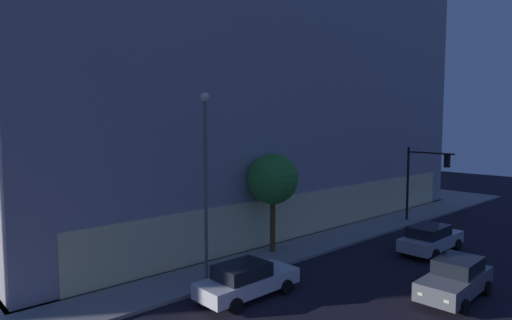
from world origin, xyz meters
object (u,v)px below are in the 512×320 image
(car_white, at_px, (246,280))
(car_grey, at_px, (456,279))
(street_lamp_sidewalk, at_px, (205,165))
(car_silver, at_px, (431,238))
(traffic_light_far_corner, at_px, (422,173))
(modern_building, at_px, (189,90))
(sidewalk_tree, at_px, (273,179))

(car_white, xyz_separation_m, car_grey, (6.61, -6.08, 0.07))
(street_lamp_sidewalk, distance_m, car_silver, 14.09)
(car_grey, height_order, car_silver, car_grey)
(car_grey, bearing_deg, street_lamp_sidewalk, 127.42)
(traffic_light_far_corner, xyz_separation_m, car_silver, (-6.43, -3.82, -3.04))
(car_white, xyz_separation_m, car_silver, (12.13, -2.33, 0.07))
(modern_building, distance_m, street_lamp_sidewalk, 21.19)
(street_lamp_sidewalk, relative_size, car_silver, 1.83)
(modern_building, relative_size, car_grey, 8.22)
(street_lamp_sidewalk, height_order, car_white, street_lamp_sidewalk)
(street_lamp_sidewalk, xyz_separation_m, car_grey, (6.75, -8.83, -4.74))
(car_silver, bearing_deg, modern_building, 93.91)
(modern_building, xyz_separation_m, car_white, (-10.58, -20.31, -9.87))
(car_grey, bearing_deg, car_white, 137.43)
(modern_building, distance_m, car_silver, 24.72)
(modern_building, distance_m, car_white, 24.94)
(modern_building, relative_size, traffic_light_far_corner, 6.72)
(sidewalk_tree, bearing_deg, car_silver, -41.31)
(street_lamp_sidewalk, distance_m, sidewalk_tree, 5.59)
(modern_building, height_order, street_lamp_sidewalk, modern_building)
(traffic_light_far_corner, height_order, car_white, traffic_light_far_corner)
(traffic_light_far_corner, relative_size, car_white, 1.18)
(street_lamp_sidewalk, distance_m, car_white, 5.54)
(sidewalk_tree, distance_m, car_white, 7.34)
(traffic_light_far_corner, relative_size, street_lamp_sidewalk, 0.64)
(traffic_light_far_corner, distance_m, street_lamp_sidewalk, 18.81)
(modern_building, height_order, traffic_light_far_corner, modern_building)
(modern_building, height_order, sidewalk_tree, modern_building)
(car_white, bearing_deg, car_grey, -42.57)
(traffic_light_far_corner, xyz_separation_m, sidewalk_tree, (-13.33, 2.25, 0.44))
(street_lamp_sidewalk, bearing_deg, car_white, -87.11)
(sidewalk_tree, relative_size, car_silver, 1.18)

